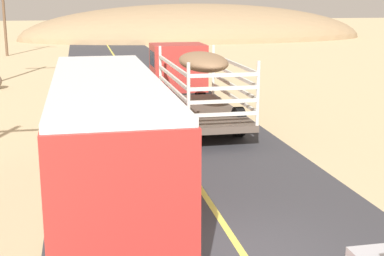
{
  "coord_description": "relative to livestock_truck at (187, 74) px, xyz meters",
  "views": [
    {
      "loc": [
        -3.07,
        -9.82,
        5.09
      ],
      "look_at": [
        0.0,
        5.09,
        1.45
      ],
      "focal_mm": 51.28,
      "sensor_mm": 36.0,
      "label": 1
    }
  ],
  "objects": [
    {
      "name": "ground_plane",
      "position": [
        -1.57,
        -13.89,
        -1.79
      ],
      "size": [
        240.0,
        240.0,
        0.0
      ],
      "primitive_type": "plane",
      "color": "#CCB284"
    },
    {
      "name": "road_surface",
      "position": [
        -1.57,
        -13.89,
        -1.78
      ],
      "size": [
        8.0,
        120.0,
        0.02
      ],
      "primitive_type": "cube",
      "color": "#38383D",
      "rests_on": "ground"
    },
    {
      "name": "road_centre_line",
      "position": [
        -1.57,
        -13.89,
        -1.77
      ],
      "size": [
        0.16,
        117.6,
        0.0
      ],
      "primitive_type": "cube",
      "color": "#D8CC4C",
      "rests_on": "road_surface"
    },
    {
      "name": "livestock_truck",
      "position": [
        0.0,
        0.0,
        0.0
      ],
      "size": [
        2.53,
        9.7,
        3.02
      ],
      "color": "#B2332D",
      "rests_on": "road_surface"
    },
    {
      "name": "bus",
      "position": [
        -4.06,
        -10.53,
        -0.04
      ],
      "size": [
        2.54,
        10.0,
        3.21
      ],
      "color": "red",
      "rests_on": "road_surface"
    },
    {
      "name": "power_pole_far",
      "position": [
        -10.91,
        27.58,
        2.25
      ],
      "size": [
        2.2,
        0.24,
        7.5
      ],
      "color": "brown",
      "rests_on": "ground"
    },
    {
      "name": "distant_hill",
      "position": [
        9.98,
        45.02,
        -1.79
      ],
      "size": [
        43.7,
        19.2,
        8.66
      ],
      "primitive_type": "ellipsoid",
      "color": "#997C5A",
      "rests_on": "ground"
    }
  ]
}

